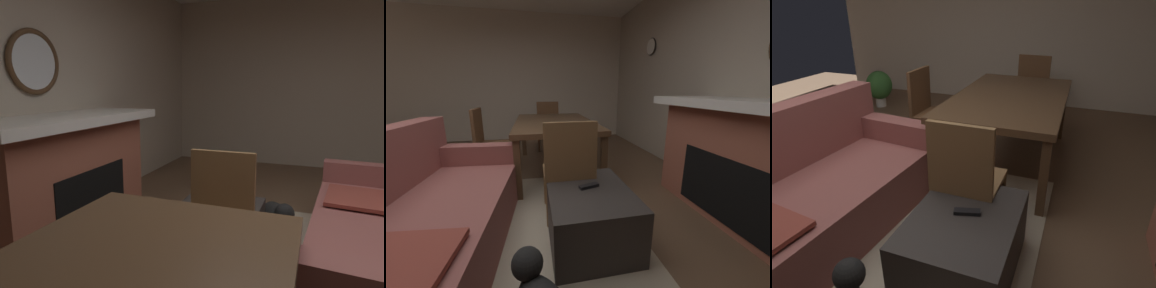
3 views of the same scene
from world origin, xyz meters
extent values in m
plane|color=brown|center=(0.00, 0.00, 0.00)|extent=(9.08, 9.08, 0.00)
cube|color=beige|center=(3.79, 0.00, 1.41)|extent=(0.12, 5.86, 2.82)
cube|color=tan|center=(-0.16, -0.35, 0.01)|extent=(2.60, 2.00, 0.01)
cube|color=#8C4C47|center=(-0.32, 0.22, 0.21)|extent=(2.32, 1.10, 0.42)
cube|color=#8C4C47|center=(0.71, 0.14, 0.52)|extent=(0.26, 0.93, 0.20)
cube|color=#2D2826|center=(-0.16, -0.92, 0.22)|extent=(0.82, 0.63, 0.43)
cube|color=black|center=(-0.12, -0.92, 0.45)|extent=(0.09, 0.17, 0.02)
cube|color=#513823|center=(1.46, -0.81, 0.71)|extent=(1.82, 1.07, 0.06)
cube|color=#513823|center=(0.61, -0.34, 0.34)|extent=(0.07, 0.07, 0.68)
cube|color=#513823|center=(2.31, -0.34, 0.34)|extent=(0.07, 0.07, 0.68)
cube|color=#513823|center=(0.61, -1.29, 0.34)|extent=(0.07, 0.07, 0.68)
cube|color=#513823|center=(2.31, -1.29, 0.34)|extent=(0.07, 0.07, 0.68)
cube|color=brown|center=(0.25, -0.81, 0.43)|extent=(0.44, 0.44, 0.04)
cube|color=brown|center=(0.05, -0.81, 0.69)|extent=(0.04, 0.44, 0.48)
cylinder|color=brown|center=(0.45, -0.61, 0.21)|extent=(0.04, 0.04, 0.41)
cylinder|color=brown|center=(0.45, -1.01, 0.21)|extent=(0.04, 0.04, 0.41)
cylinder|color=brown|center=(0.05, -0.61, 0.21)|extent=(0.04, 0.04, 0.41)
cylinder|color=brown|center=(0.05, -1.01, 0.21)|extent=(0.04, 0.04, 0.41)
cube|color=brown|center=(2.67, -0.81, 0.43)|extent=(0.45, 0.45, 0.04)
cube|color=brown|center=(2.87, -0.82, 0.69)|extent=(0.05, 0.44, 0.48)
cylinder|color=brown|center=(2.46, -1.00, 0.21)|extent=(0.04, 0.04, 0.41)
cylinder|color=brown|center=(2.48, -0.61, 0.21)|extent=(0.04, 0.04, 0.41)
cylinder|color=brown|center=(2.86, -1.02, 0.21)|extent=(0.04, 0.04, 0.41)
cylinder|color=brown|center=(2.88, -0.62, 0.21)|extent=(0.04, 0.04, 0.41)
cube|color=brown|center=(1.46, 0.02, 0.43)|extent=(0.45, 0.45, 0.04)
cube|color=brown|center=(1.46, 0.22, 0.69)|extent=(0.44, 0.05, 0.48)
cylinder|color=brown|center=(1.66, -0.18, 0.21)|extent=(0.04, 0.04, 0.41)
cylinder|color=brown|center=(1.26, -0.17, 0.21)|extent=(0.04, 0.04, 0.41)
cylinder|color=brown|center=(1.66, 0.22, 0.21)|extent=(0.04, 0.04, 0.41)
cylinder|color=brown|center=(1.26, 0.23, 0.21)|extent=(0.04, 0.04, 0.41)
cylinder|color=beige|center=(2.66, 1.63, 0.09)|extent=(0.16, 0.16, 0.19)
ellipsoid|color=#387233|center=(2.66, 1.63, 0.35)|extent=(0.42, 0.42, 0.46)
sphere|color=black|center=(-0.65, -0.45, 0.29)|extent=(0.17, 0.17, 0.17)
camera|label=1|loc=(2.13, -0.24, 1.36)|focal=31.01mm
camera|label=2|loc=(-1.64, -0.52, 1.18)|focal=20.26mm
camera|label=3|loc=(-1.57, -1.45, 1.59)|focal=29.29mm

